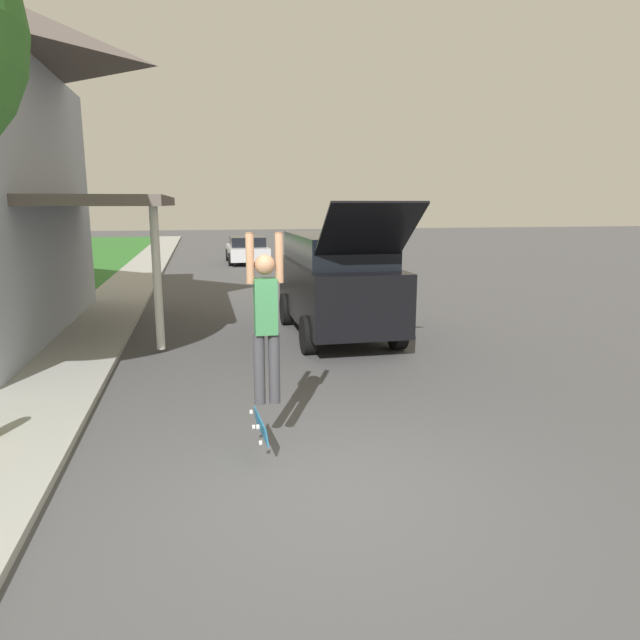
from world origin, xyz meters
name	(u,v)px	position (x,y,z in m)	size (l,w,h in m)	color
ground_plane	(326,490)	(0.00, 0.00, 0.00)	(120.00, 120.00, 0.00)	#49494C
sidewalk	(71,353)	(-3.60, 6.00, 0.05)	(1.80, 80.00, 0.10)	#9E9E99
suv_parked	(337,281)	(1.70, 6.66, 1.20)	(2.03, 5.22, 2.87)	black
car_down_street	(247,250)	(1.10, 22.77, 0.64)	(1.96, 4.10, 1.28)	#B7B7BC
skateboarder	(266,317)	(-0.45, 1.08, 1.58)	(0.41, 0.23, 1.95)	#38383D
skateboard	(260,426)	(-0.56, 0.95, 0.35)	(0.15, 0.78, 0.25)	#236B99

